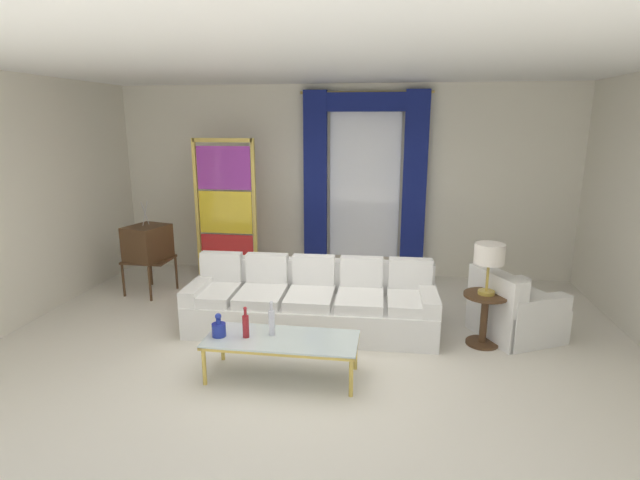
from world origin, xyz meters
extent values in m
plane|color=silver|center=(0.00, 0.00, 0.00)|extent=(16.00, 16.00, 0.00)
cube|color=silver|center=(0.00, 3.06, 1.50)|extent=(8.00, 0.12, 3.00)
cube|color=silver|center=(-3.66, 0.60, 1.50)|extent=(0.12, 7.00, 3.00)
cube|color=white|center=(0.00, 0.80, 3.02)|extent=(8.00, 7.60, 0.04)
cube|color=white|center=(0.37, 2.98, 1.55)|extent=(1.10, 0.02, 2.50)
cylinder|color=gold|center=(0.37, 2.90, 2.86)|extent=(2.00, 0.04, 0.04)
cube|color=navy|center=(-0.40, 2.88, 1.55)|extent=(0.36, 0.12, 2.70)
cube|color=navy|center=(1.14, 2.88, 1.55)|extent=(0.36, 0.12, 2.70)
cube|color=navy|center=(0.37, 2.88, 2.72)|extent=(1.80, 0.10, 0.28)
cube|color=white|center=(-0.09, 0.61, 0.19)|extent=(2.92, 0.97, 0.38)
cube|color=white|center=(-0.10, 0.98, 0.39)|extent=(2.90, 0.27, 0.78)
cube|color=white|center=(1.27, 0.64, 0.28)|extent=(0.22, 0.86, 0.56)
cube|color=white|center=(-1.45, 0.57, 0.28)|extent=(0.22, 0.86, 0.56)
cube|color=white|center=(1.07, 0.59, 0.44)|extent=(0.55, 0.75, 0.12)
cube|color=white|center=(1.06, 0.91, 0.66)|extent=(0.51, 0.15, 0.40)
cube|color=white|center=(0.49, 0.57, 0.44)|extent=(0.55, 0.75, 0.12)
cube|color=white|center=(0.48, 0.89, 0.66)|extent=(0.51, 0.15, 0.40)
cube|color=white|center=(-0.09, 0.56, 0.44)|extent=(0.55, 0.75, 0.12)
cube|color=white|center=(-0.10, 0.88, 0.66)|extent=(0.51, 0.15, 0.40)
cube|color=white|center=(-0.67, 0.54, 0.44)|extent=(0.55, 0.75, 0.12)
cube|color=white|center=(-0.68, 0.86, 0.66)|extent=(0.51, 0.15, 0.40)
cube|color=white|center=(-1.25, 0.53, 0.44)|extent=(0.55, 0.75, 0.12)
cube|color=white|center=(-1.26, 0.85, 0.66)|extent=(0.51, 0.15, 0.40)
cube|color=silver|center=(-0.19, -0.50, 0.40)|extent=(1.47, 0.59, 0.02)
cube|color=gold|center=(-0.19, -0.23, 0.38)|extent=(1.47, 0.04, 0.03)
cube|color=gold|center=(-0.19, -0.78, 0.38)|extent=(1.47, 0.04, 0.03)
cube|color=gold|center=(-0.91, -0.50, 0.38)|extent=(0.04, 0.59, 0.03)
cube|color=gold|center=(0.52, -0.50, 0.38)|extent=(0.04, 0.59, 0.03)
cylinder|color=gold|center=(-0.89, -0.25, 0.19)|extent=(0.04, 0.04, 0.38)
cylinder|color=gold|center=(0.50, -0.25, 0.19)|extent=(0.04, 0.04, 0.38)
cylinder|color=gold|center=(-0.89, -0.76, 0.19)|extent=(0.04, 0.04, 0.38)
cylinder|color=gold|center=(0.50, -0.76, 0.19)|extent=(0.04, 0.04, 0.38)
cylinder|color=silver|center=(-0.30, -0.44, 0.54)|extent=(0.06, 0.06, 0.25)
cylinder|color=silver|center=(-0.30, -0.44, 0.69)|extent=(0.03, 0.03, 0.06)
sphere|color=silver|center=(-0.30, -0.44, 0.74)|extent=(0.04, 0.04, 0.04)
cylinder|color=maroon|center=(-0.54, -0.53, 0.52)|extent=(0.06, 0.06, 0.22)
cylinder|color=maroon|center=(-0.54, -0.53, 0.66)|extent=(0.03, 0.03, 0.06)
sphere|color=maroon|center=(-0.54, -0.53, 0.70)|extent=(0.04, 0.04, 0.04)
cylinder|color=navy|center=(-0.80, -0.55, 0.47)|extent=(0.14, 0.14, 0.13)
cylinder|color=navy|center=(-0.80, -0.55, 0.56)|extent=(0.05, 0.05, 0.05)
sphere|color=navy|center=(-0.80, -0.55, 0.61)|extent=(0.06, 0.06, 0.06)
cube|color=#472D19|center=(-2.63, 1.60, 0.50)|extent=(0.62, 0.54, 0.03)
cylinder|color=#472D19|center=(-2.93, 1.38, 0.25)|extent=(0.04, 0.04, 0.50)
cylinder|color=#472D19|center=(-2.79, 1.93, 0.25)|extent=(0.04, 0.04, 0.50)
cylinder|color=#472D19|center=(-2.47, 1.26, 0.25)|extent=(0.04, 0.04, 0.50)
cylinder|color=#472D19|center=(-2.33, 1.81, 0.25)|extent=(0.04, 0.04, 0.50)
cube|color=#472D19|center=(-2.63, 1.60, 0.76)|extent=(0.60, 0.66, 0.48)
cube|color=black|center=(-2.86, 1.65, 0.78)|extent=(0.11, 0.38, 0.30)
cylinder|color=gold|center=(-2.88, 1.58, 0.59)|extent=(0.02, 0.04, 0.04)
cylinder|color=gold|center=(-2.84, 1.73, 0.59)|extent=(0.02, 0.04, 0.04)
cylinder|color=silver|center=(-2.63, 1.60, 1.18)|extent=(0.04, 0.13, 0.34)
cylinder|color=silver|center=(-2.63, 1.60, 1.18)|extent=(0.04, 0.13, 0.34)
cube|color=white|center=(2.30, 0.85, 0.20)|extent=(1.08, 1.08, 0.40)
cube|color=white|center=(2.30, 0.85, 0.45)|extent=(0.93, 0.93, 0.10)
cube|color=white|center=(2.02, 0.70, 0.40)|extent=(0.54, 0.80, 0.80)
cube|color=white|center=(2.16, 1.13, 0.29)|extent=(0.74, 0.50, 0.58)
cube|color=white|center=(2.45, 0.56, 0.29)|extent=(0.74, 0.50, 0.58)
cube|color=gold|center=(-2.12, 2.23, 1.10)|extent=(0.05, 0.05, 2.20)
cube|color=gold|center=(-1.22, 2.23, 1.10)|extent=(0.05, 0.05, 2.20)
cube|color=gold|center=(-1.67, 2.23, 2.17)|extent=(0.90, 0.05, 0.06)
cube|color=gold|center=(-1.67, 2.23, 0.05)|extent=(0.90, 0.05, 0.10)
cube|color=red|center=(-1.67, 2.23, 0.43)|extent=(0.82, 0.02, 0.64)
cube|color=yellow|center=(-1.67, 2.23, 1.10)|extent=(0.82, 0.02, 0.64)
cube|color=purple|center=(-1.67, 2.23, 1.77)|extent=(0.82, 0.02, 0.64)
cylinder|color=beige|center=(-1.32, 1.89, 0.03)|extent=(0.16, 0.16, 0.06)
ellipsoid|color=#0F57A3|center=(-1.32, 1.89, 0.14)|extent=(0.18, 0.32, 0.20)
sphere|color=#0F57A3|center=(-1.32, 2.03, 0.25)|extent=(0.09, 0.09, 0.09)
cone|color=gold|center=(-1.32, 2.09, 0.25)|extent=(0.02, 0.04, 0.02)
cone|color=#296950|center=(-1.32, 1.71, 0.24)|extent=(0.44, 0.40, 0.50)
cylinder|color=#472D19|center=(1.87, 0.54, 0.58)|extent=(0.48, 0.48, 0.03)
cylinder|color=#472D19|center=(1.87, 0.54, 0.29)|extent=(0.08, 0.08, 0.55)
cylinder|color=#472D19|center=(1.87, 0.54, 0.01)|extent=(0.36, 0.36, 0.03)
cylinder|color=#B29338|center=(1.87, 0.54, 0.61)|extent=(0.18, 0.18, 0.04)
cylinder|color=#B29338|center=(1.87, 0.54, 0.81)|extent=(0.03, 0.03, 0.36)
cylinder|color=silver|center=(1.87, 0.54, 1.05)|extent=(0.32, 0.32, 0.22)
camera|label=1|loc=(0.82, -4.76, 2.44)|focal=27.53mm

